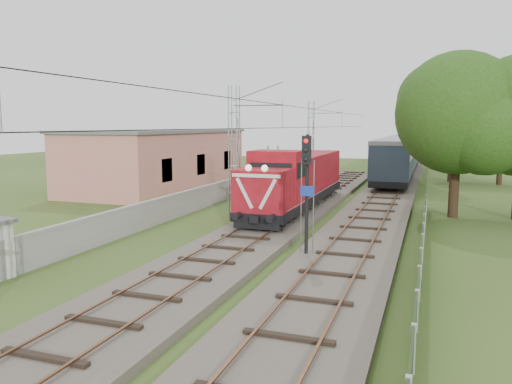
% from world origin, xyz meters
% --- Properties ---
extents(ground, '(140.00, 140.00, 0.00)m').
position_xyz_m(ground, '(0.00, 0.00, 0.00)').
color(ground, '#354B1C').
rests_on(ground, ground).
extents(track_main, '(4.20, 70.00, 0.45)m').
position_xyz_m(track_main, '(0.00, 7.00, 0.18)').
color(track_main, '#6B6054').
rests_on(track_main, ground).
extents(track_side, '(4.20, 80.00, 0.45)m').
position_xyz_m(track_side, '(5.00, 20.00, 0.18)').
color(track_side, '#6B6054').
rests_on(track_side, ground).
extents(catenary, '(3.31, 70.00, 8.00)m').
position_xyz_m(catenary, '(-2.95, 12.00, 4.05)').
color(catenary, gray).
rests_on(catenary, ground).
extents(boundary_wall, '(0.25, 40.00, 1.50)m').
position_xyz_m(boundary_wall, '(-6.50, 12.00, 0.75)').
color(boundary_wall, '#9E9E99').
rests_on(boundary_wall, ground).
extents(station_building, '(8.40, 20.40, 5.22)m').
position_xyz_m(station_building, '(-15.00, 24.00, 2.63)').
color(station_building, '#C96C6C').
rests_on(station_building, ground).
extents(fence, '(0.12, 32.00, 1.20)m').
position_xyz_m(fence, '(8.00, 3.00, 0.60)').
color(fence, black).
rests_on(fence, ground).
extents(locomotive, '(2.84, 16.22, 4.12)m').
position_xyz_m(locomotive, '(0.00, 15.38, 2.15)').
color(locomotive, black).
rests_on(locomotive, ground).
extents(coach_rake, '(3.22, 96.14, 3.72)m').
position_xyz_m(coach_rake, '(5.00, 72.65, 2.65)').
color(coach_rake, black).
rests_on(coach_rake, ground).
extents(signal_post, '(0.58, 0.45, 5.28)m').
position_xyz_m(signal_post, '(3.40, 4.07, 3.63)').
color(signal_post, black).
rests_on(signal_post, ground).
extents(tree_a, '(7.76, 7.39, 10.06)m').
position_xyz_m(tree_a, '(9.68, 16.84, 6.28)').
color(tree_a, '#3A2617').
rests_on(tree_a, ground).
extents(tree_c, '(6.28, 5.98, 8.14)m').
position_xyz_m(tree_c, '(10.14, 37.90, 5.07)').
color(tree_c, '#3A2617').
rests_on(tree_c, ground).
extents(tree_d, '(6.18, 5.89, 8.01)m').
position_xyz_m(tree_d, '(14.44, 36.44, 5.00)').
color(tree_d, '#3A2617').
rests_on(tree_d, ground).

